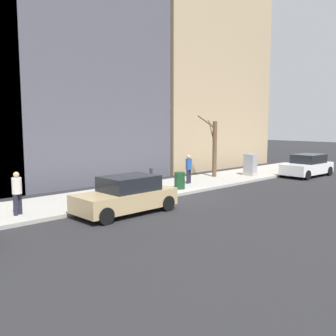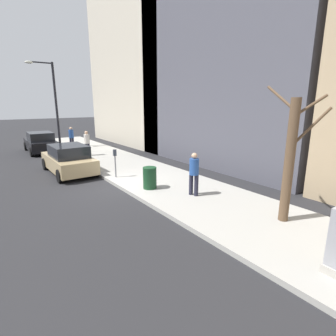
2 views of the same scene
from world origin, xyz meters
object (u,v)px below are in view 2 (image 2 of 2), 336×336
streetlamp (52,98)px  office_tower_right (176,10)px  parked_car_black (41,143)px  parking_meter (115,160)px  pedestrian_near_meter (194,172)px  pedestrian_far_corner (71,136)px  bare_tree (290,158)px  pedestrian_midblock (87,142)px  parked_car_tan (69,160)px  trash_bin (150,178)px

streetlamp → office_tower_right: 13.94m
parked_car_black → parking_meter: 10.28m
pedestrian_near_meter → pedestrian_far_corner: (-0.67, 13.88, 0.00)m
streetlamp → bare_tree: size_ratio=1.62×
pedestrian_midblock → pedestrian_far_corner: (-0.01, 3.65, 0.00)m
parked_car_tan → pedestrian_midblock: pedestrian_midblock is taller
pedestrian_near_meter → pedestrian_far_corner: 13.89m
parked_car_tan → pedestrian_far_corner: size_ratio=2.54×
parking_meter → pedestrian_near_meter: 4.32m
streetlamp → parked_car_tan: bearing=-98.8°
pedestrian_far_corner → office_tower_right: office_tower_right is taller
parking_meter → pedestrian_near_meter: (1.38, -4.09, 0.11)m
trash_bin → pedestrian_midblock: bearing=88.2°
parking_meter → bare_tree: size_ratio=0.34×
parked_car_tan → bare_tree: size_ratio=1.06×
parked_car_black → parking_meter: size_ratio=3.13×
bare_tree → trash_bin: size_ratio=4.45×
pedestrian_near_meter → parked_car_black: bearing=175.9°
parked_car_black → office_tower_right: office_tower_right is taller
streetlamp → office_tower_right: bearing=-3.9°
parked_car_tan → pedestrian_near_meter: pedestrian_near_meter is taller
streetlamp → office_tower_right: size_ratio=0.27×
parked_car_black → pedestrian_midblock: size_ratio=2.54×
bare_tree → pedestrian_near_meter: bare_tree is taller
parking_meter → pedestrian_near_meter: size_ratio=0.81×
trash_bin → office_tower_right: office_tower_right is taller
pedestrian_far_corner → streetlamp: bearing=-84.3°
trash_bin → parked_car_tan: bearing=111.0°
bare_tree → office_tower_right: size_ratio=0.17×
streetlamp → pedestrian_near_meter: (1.55, -15.11, -2.93)m
parked_car_black → parked_car_tan: bearing=-89.2°
trash_bin → pedestrian_midblock: 8.55m
parked_car_black → bare_tree: bearing=-77.5°
parked_car_black → trash_bin: bearing=-80.5°
streetlamp → parked_car_black: bearing=-146.9°
pedestrian_far_corner → office_tower_right: size_ratio=0.07×
parked_car_tan → parked_car_black: same height
office_tower_right → streetlamp: bearing=176.1°
parked_car_black → pedestrian_near_meter: bearing=-77.9°
parked_car_black → parking_meter: bearing=-81.0°
parking_meter → streetlamp: streetlamp is taller
pedestrian_midblock → parking_meter: bearing=-33.0°
streetlamp → parking_meter: bearing=-89.1°
pedestrian_midblock → parked_car_black: bearing=-177.8°
parked_car_tan → parked_car_black: (-0.01, 7.56, 0.00)m
pedestrian_midblock → pedestrian_far_corner: same height
parked_car_tan → pedestrian_midblock: size_ratio=2.54×
parked_car_black → pedestrian_near_meter: size_ratio=2.54×
parked_car_black → pedestrian_midblock: (2.19, -4.03, 0.35)m
pedestrian_far_corner → parking_meter: bearing=56.1°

